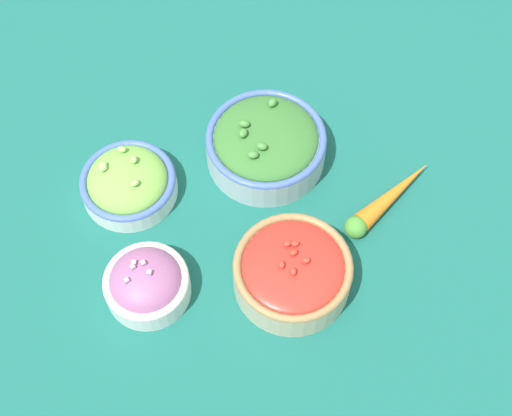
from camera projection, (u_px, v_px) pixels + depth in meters
The scene contains 6 objects.
ground_plane at pixel (256, 218), 1.09m from camera, with size 3.00×3.00×0.00m, color #196056.
bowl_broccoli at pixel (266, 143), 1.11m from camera, with size 0.19×0.19×0.09m.
bowl_cherry_tomatoes at pixel (292, 272), 1.01m from camera, with size 0.17×0.17×0.07m.
bowl_lettuce at pixel (129, 181), 1.09m from camera, with size 0.15×0.15×0.07m.
bowl_red_onion at pixel (147, 283), 1.00m from camera, with size 0.12×0.12×0.07m.
loose_carrot at pixel (387, 200), 1.09m from camera, with size 0.12×0.16×0.03m.
Camera 1 is at (-0.12, 0.52, 0.95)m, focal length 50.00 mm.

